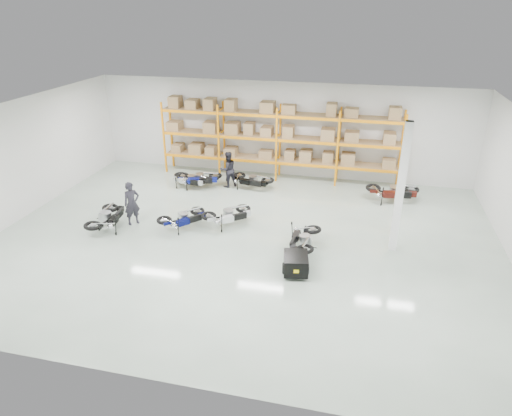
% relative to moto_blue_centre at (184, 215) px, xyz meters
% --- Properties ---
extents(room, '(18.00, 18.00, 18.00)m').
position_rel_moto_blue_centre_xyz_m(room, '(2.44, -0.37, 1.74)').
color(room, '#B0C5B1').
rests_on(room, ground).
extents(pallet_rack, '(11.28, 0.98, 3.62)m').
position_rel_moto_blue_centre_xyz_m(pallet_rack, '(2.44, 6.08, 1.74)').
color(pallet_rack, orange).
rests_on(pallet_rack, ground).
extents(structural_column, '(0.25, 0.25, 4.50)m').
position_rel_moto_blue_centre_xyz_m(structural_column, '(7.64, 0.13, 1.74)').
color(structural_column, white).
rests_on(structural_column, ground).
extents(moto_blue_centre, '(1.73, 1.82, 1.09)m').
position_rel_moto_blue_centre_xyz_m(moto_blue_centre, '(0.00, 0.00, 0.00)').
color(moto_blue_centre, '#070B48').
rests_on(moto_blue_centre, ground).
extents(moto_silver_left, '(1.89, 1.79, 1.13)m').
position_rel_moto_blue_centre_xyz_m(moto_silver_left, '(1.58, 0.62, 0.02)').
color(moto_silver_left, silver).
rests_on(moto_silver_left, ground).
extents(moto_black_far_left, '(1.14, 1.97, 1.22)m').
position_rel_moto_blue_centre_xyz_m(moto_black_far_left, '(-2.76, -0.70, 0.06)').
color(moto_black_far_left, black).
rests_on(moto_black_far_left, ground).
extents(moto_touring_right, '(0.98, 1.81, 1.14)m').
position_rel_moto_blue_centre_xyz_m(moto_touring_right, '(4.61, -0.64, 0.02)').
color(moto_touring_right, black).
rests_on(moto_touring_right, ground).
extents(trailer, '(0.91, 1.63, 0.66)m').
position_rel_moto_blue_centre_xyz_m(trailer, '(4.61, -2.24, -0.13)').
color(trailer, black).
rests_on(trailer, ground).
extents(moto_back_a, '(1.98, 1.32, 1.17)m').
position_rel_moto_blue_centre_xyz_m(moto_back_a, '(-0.87, 4.06, 0.04)').
color(moto_back_a, navy).
rests_on(moto_back_a, ground).
extents(moto_back_b, '(1.79, 1.16, 1.07)m').
position_rel_moto_blue_centre_xyz_m(moto_back_b, '(-1.26, 3.94, -0.01)').
color(moto_back_b, silver).
rests_on(moto_back_b, ground).
extents(moto_back_c, '(1.88, 1.21, 1.12)m').
position_rel_moto_blue_centre_xyz_m(moto_back_c, '(1.53, 4.45, 0.01)').
color(moto_back_c, black).
rests_on(moto_back_c, ground).
extents(moto_back_d, '(2.04, 1.21, 1.25)m').
position_rel_moto_blue_centre_xyz_m(moto_back_d, '(7.78, 4.40, 0.08)').
color(moto_back_d, '#44120D').
rests_on(moto_back_d, ground).
extents(person_left, '(0.72, 0.73, 1.69)m').
position_rel_moto_blue_centre_xyz_m(person_left, '(-2.02, -0.12, 0.33)').
color(person_left, '#222129').
rests_on(person_left, ground).
extents(person_back, '(1.03, 1.01, 1.67)m').
position_rel_moto_blue_centre_xyz_m(person_back, '(0.43, 4.44, 0.32)').
color(person_back, black).
rests_on(person_back, ground).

